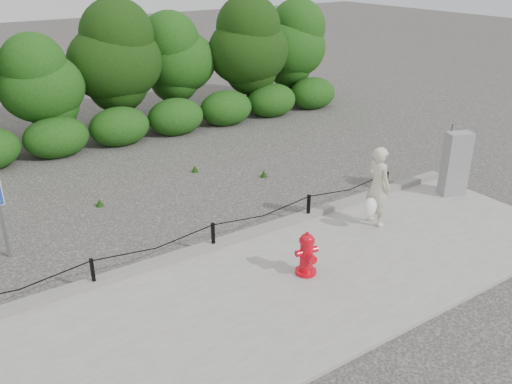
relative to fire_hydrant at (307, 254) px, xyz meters
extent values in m
plane|color=#2D2B28|center=(-1.00, 1.79, -0.50)|extent=(90.00, 90.00, 0.00)
cube|color=gray|center=(-1.00, -0.21, -0.46)|extent=(14.00, 4.00, 0.08)
cube|color=slate|center=(-1.00, 1.84, -0.35)|extent=(14.00, 0.22, 0.14)
cube|color=black|center=(-3.50, 1.79, -0.12)|extent=(0.06, 0.06, 0.60)
cube|color=black|center=(-1.00, 1.79, -0.12)|extent=(0.06, 0.06, 0.60)
cube|color=black|center=(1.50, 1.79, -0.12)|extent=(0.06, 0.06, 0.60)
cube|color=black|center=(4.00, 1.79, -0.12)|extent=(0.06, 0.06, 0.60)
cylinder|color=black|center=(-4.75, 1.79, 0.10)|extent=(2.50, 0.02, 0.02)
cylinder|color=black|center=(-2.25, 1.79, 0.10)|extent=(2.50, 0.02, 0.02)
cylinder|color=black|center=(0.25, 1.79, 0.10)|extent=(2.50, 0.02, 0.02)
cylinder|color=black|center=(2.75, 1.79, 0.10)|extent=(2.50, 0.02, 0.02)
cylinder|color=black|center=(-2.00, 10.39, 0.37)|extent=(0.18, 0.18, 1.74)
ellipsoid|color=#224A11|center=(-2.00, 10.39, 1.59)|extent=(2.57, 2.22, 2.78)
cylinder|color=black|center=(0.50, 10.79, 0.58)|extent=(0.18, 0.18, 2.15)
ellipsoid|color=#224A11|center=(0.50, 10.79, 2.08)|extent=(3.18, 2.75, 3.43)
cylinder|color=black|center=(3.00, 11.19, 0.44)|extent=(0.18, 0.18, 1.88)
ellipsoid|color=#224A11|center=(3.00, 11.19, 1.76)|extent=(2.78, 2.41, 3.01)
cylinder|color=black|center=(5.50, 10.39, 0.56)|extent=(0.18, 0.18, 2.12)
ellipsoid|color=#224A11|center=(5.50, 10.39, 2.04)|extent=(3.14, 2.71, 3.39)
cylinder|color=black|center=(7.80, 10.79, 0.49)|extent=(0.18, 0.18, 1.98)
ellipsoid|color=#224A11|center=(7.80, 10.79, 1.88)|extent=(2.93, 2.54, 3.17)
cylinder|color=red|center=(0.00, 0.01, -0.38)|extent=(0.46, 0.46, 0.07)
cylinder|color=red|center=(0.00, 0.01, -0.04)|extent=(0.28, 0.28, 0.61)
cylinder|color=red|center=(0.00, 0.01, 0.29)|extent=(0.33, 0.33, 0.06)
ellipsoid|color=red|center=(0.00, 0.01, 0.32)|extent=(0.29, 0.29, 0.20)
cylinder|color=red|center=(0.00, 0.01, 0.43)|extent=(0.08, 0.08, 0.06)
cylinder|color=red|center=(-0.17, 0.03, 0.06)|extent=(0.13, 0.14, 0.13)
cylinder|color=red|center=(0.17, -0.01, 0.06)|extent=(0.13, 0.14, 0.13)
cylinder|color=red|center=(-0.02, -0.17, -0.01)|extent=(0.19, 0.16, 0.17)
cylinder|color=slate|center=(-0.03, -0.14, -0.10)|extent=(0.01, 0.06, 0.13)
imported|color=beige|center=(2.60, 0.78, 0.49)|extent=(0.45, 0.67, 1.82)
ellipsoid|color=white|center=(2.25, 0.63, 0.13)|extent=(0.33, 0.25, 0.44)
cube|color=#9C9C9E|center=(5.39, 0.86, 0.39)|extent=(0.70, 0.55, 1.62)
cube|color=slate|center=(5.39, 1.08, 0.47)|extent=(0.09, 0.09, 1.78)
camera|label=1|loc=(-5.71, -6.78, 5.20)|focal=38.00mm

